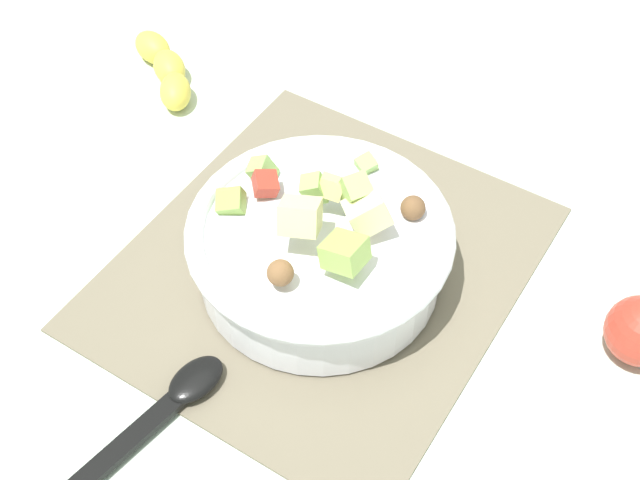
% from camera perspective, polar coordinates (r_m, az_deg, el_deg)
% --- Properties ---
extents(ground_plane, '(2.40, 2.40, 0.00)m').
position_cam_1_polar(ground_plane, '(0.85, 0.09, -1.83)').
color(ground_plane, silver).
extents(placemat, '(0.41, 0.36, 0.01)m').
position_cam_1_polar(placemat, '(0.85, 0.09, -1.71)').
color(placemat, '#756B56').
rests_on(placemat, ground_plane).
extents(salad_bowl, '(0.25, 0.25, 0.12)m').
position_cam_1_polar(salad_bowl, '(0.81, 0.02, -0.43)').
color(salad_bowl, white).
rests_on(salad_bowl, placemat).
extents(serving_spoon, '(0.23, 0.06, 0.01)m').
position_cam_1_polar(serving_spoon, '(0.76, -10.82, -11.36)').
color(serving_spoon, black).
rests_on(serving_spoon, placemat).
extents(banana_whole, '(0.11, 0.14, 0.04)m').
position_cam_1_polar(banana_whole, '(1.06, -10.16, 11.09)').
color(banana_whole, yellow).
rests_on(banana_whole, ground_plane).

